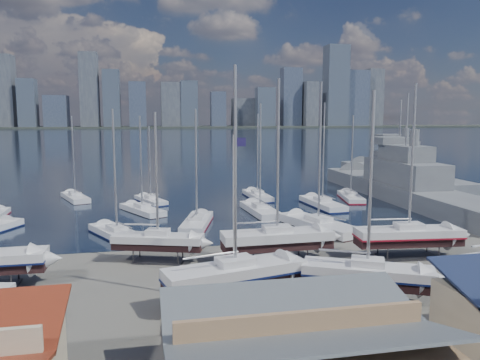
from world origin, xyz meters
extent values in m
plane|color=#605E59|center=(0.00, -10.00, 0.00)|extent=(1400.00, 1400.00, 0.00)
cube|color=#1A293D|center=(0.00, 300.00, -0.15)|extent=(1400.00, 600.00, 0.40)
cube|color=#2D332D|center=(0.00, 560.00, 1.10)|extent=(1400.00, 80.00, 2.20)
cube|color=#595E66|center=(-168.55, 559.47, 44.11)|extent=(22.49, 24.47, 83.83)
cube|color=#3D4756|center=(-141.97, 552.31, 30.18)|extent=(19.55, 21.83, 55.97)
cube|color=#475166|center=(-111.19, 558.58, 20.77)|extent=(26.03, 30.49, 37.14)
cube|color=#595E66|center=(-70.96, 546.95, 46.02)|extent=(21.60, 16.58, 87.63)
cube|color=#3D4756|center=(-45.38, 548.38, 36.00)|extent=(19.42, 28.42, 67.60)
cube|color=#475166|center=(-15.00, 551.59, 29.25)|extent=(20.24, 23.80, 54.09)
cube|color=#595E66|center=(25.78, 548.33, 29.20)|extent=(24.62, 19.72, 54.00)
cube|color=#3D4756|center=(47.64, 546.55, 30.18)|extent=(20.75, 17.93, 55.97)
cube|color=#475166|center=(84.09, 544.87, 23.71)|extent=(18.36, 16.25, 43.03)
cube|color=#595E66|center=(120.24, 563.78, 20.05)|extent=(28.49, 22.03, 35.69)
cube|color=#3D4756|center=(145.71, 546.00, 26.75)|extent=(23.34, 17.87, 49.11)
cube|color=#475166|center=(184.98, 560.84, 40.18)|extent=(25.35, 19.79, 75.95)
cube|color=#595E66|center=(208.39, 554.33, 31.04)|extent=(17.00, 27.45, 57.67)
cube|color=#3D4756|center=(245.53, 554.25, 55.22)|extent=(29.28, 24.05, 106.04)
cube|color=#475166|center=(277.54, 563.71, 39.40)|extent=(30.82, 28.37, 74.41)
cube|color=#595E66|center=(307.39, 565.54, 40.94)|extent=(21.74, 17.03, 77.48)
cube|color=slate|center=(0.00, -26.00, 3.54)|extent=(12.60, 8.40, 1.27)
cube|color=#2D2D33|center=(-5.95, -4.14, 0.08)|extent=(4.81, 3.26, 0.16)
cube|color=black|center=(-5.95, -4.14, 1.52)|extent=(8.20, 4.24, 0.64)
cube|color=silver|center=(-5.95, -4.14, 2.16)|extent=(8.30, 4.56, 0.64)
cube|color=silver|center=(-5.95, -4.14, 2.73)|extent=(2.31, 1.89, 0.50)
cylinder|color=#B2B2B7|center=(-5.95, -4.14, 7.88)|extent=(0.22, 0.22, 10.80)
cube|color=#2D2D33|center=(-0.98, -14.79, 0.08)|extent=(5.91, 3.76, 0.16)
cube|color=black|center=(-0.98, -14.79, 1.60)|extent=(10.21, 4.72, 0.79)
cube|color=silver|center=(-0.98, -14.79, 2.39)|extent=(10.31, 5.13, 0.79)
cube|color=#0D1642|center=(-0.98, -14.79, 2.03)|extent=(10.42, 5.18, 0.16)
cube|color=silver|center=(-0.98, -14.79, 3.04)|extent=(2.82, 2.23, 0.50)
cylinder|color=#B2B2B7|center=(-0.98, -14.79, 9.50)|extent=(0.22, 0.22, 13.41)
cube|color=#2D2D33|center=(4.47, -6.16, 0.08)|extent=(5.49, 2.61, 0.16)
cube|color=black|center=(4.47, -6.16, 1.60)|extent=(9.93, 2.58, 0.79)
cube|color=silver|center=(4.47, -6.16, 2.39)|extent=(9.94, 2.99, 0.79)
cube|color=silver|center=(4.47, -6.16, 3.03)|extent=(2.51, 1.72, 0.50)
cylinder|color=#B2B2B7|center=(4.47, -6.16, 9.45)|extent=(0.22, 0.22, 13.34)
cube|color=#2D2D33|center=(8.09, -16.28, 0.08)|extent=(5.37, 4.16, 0.16)
cube|color=black|center=(8.09, -16.28, 1.55)|extent=(8.90, 5.81, 0.71)
cube|color=silver|center=(8.09, -16.28, 2.26)|extent=(9.06, 6.14, 0.71)
cube|color=#0D1642|center=(8.09, -16.28, 1.94)|extent=(9.15, 6.21, 0.14)
cube|color=silver|center=(8.09, -16.28, 2.87)|extent=(2.65, 2.32, 0.50)
cylinder|color=#B2B2B7|center=(8.09, -16.28, 8.61)|extent=(0.22, 0.22, 11.98)
cube|color=#2D2D33|center=(16.63, -7.36, 0.08)|extent=(5.52, 2.92, 0.16)
cube|color=black|center=(16.63, -7.36, 1.59)|extent=(9.85, 3.19, 0.77)
cube|color=silver|center=(16.63, -7.36, 2.36)|extent=(9.88, 3.60, 0.77)
cube|color=maroon|center=(16.63, -7.36, 2.00)|extent=(9.98, 3.63, 0.15)
cube|color=silver|center=(16.63, -7.36, 3.00)|extent=(2.56, 1.84, 0.50)
cylinder|color=#B2B2B7|center=(16.63, -7.36, 9.28)|extent=(0.22, 0.22, 13.06)
cube|color=black|center=(-17.78, 30.25, -0.24)|extent=(5.23, 9.22, 0.72)
cube|color=silver|center=(-17.78, 30.25, 0.48)|extent=(5.58, 9.36, 0.72)
cube|color=silver|center=(-17.78, 30.25, 1.10)|extent=(2.22, 2.65, 0.50)
cylinder|color=#B2B2B7|center=(-17.78, 30.25, 6.95)|extent=(0.22, 0.22, 12.22)
cube|color=black|center=(-10.06, 5.20, -0.25)|extent=(6.36, 9.49, 0.76)
cube|color=silver|center=(-10.06, 5.20, 0.51)|extent=(6.72, 9.67, 0.76)
cube|color=#0D1642|center=(-10.06, 5.20, 0.16)|extent=(6.79, 9.77, 0.15)
cube|color=silver|center=(-10.06, 5.20, 1.14)|extent=(2.51, 2.84, 0.50)
cylinder|color=#B2B2B7|center=(-10.06, 5.20, 7.30)|extent=(0.22, 0.22, 12.83)
cube|color=black|center=(-7.47, 18.09, -0.24)|extent=(6.05, 9.02, 0.72)
cube|color=silver|center=(-7.47, 18.09, 0.48)|extent=(6.38, 9.19, 0.72)
cube|color=silver|center=(-7.47, 18.09, 1.10)|extent=(2.38, 2.70, 0.50)
cylinder|color=#B2B2B7|center=(-7.47, 18.09, 6.94)|extent=(0.22, 0.22, 12.20)
cube|color=black|center=(-6.27, 25.71, -0.21)|extent=(4.71, 8.16, 0.64)
cube|color=silver|center=(-6.27, 25.71, 0.43)|extent=(5.03, 8.29, 0.64)
cube|color=#0D1642|center=(-6.27, 25.71, 0.14)|extent=(5.08, 8.37, 0.13)
cube|color=silver|center=(-6.27, 25.71, 1.01)|extent=(1.99, 2.36, 0.50)
cylinder|color=#B2B2B7|center=(-6.27, 25.71, 6.17)|extent=(0.22, 0.22, 10.83)
cube|color=black|center=(-1.08, 8.91, -0.26)|extent=(4.70, 9.83, 0.77)
cube|color=silver|center=(-1.08, 8.91, 0.51)|extent=(5.09, 9.94, 0.77)
cube|color=maroon|center=(-1.08, 8.91, 0.16)|extent=(5.14, 10.04, 0.15)
cube|color=silver|center=(-1.08, 8.91, 1.14)|extent=(2.18, 2.73, 0.50)
cylinder|color=#B2B2B7|center=(-1.08, 8.91, 7.35)|extent=(0.22, 0.22, 12.92)
cube|color=black|center=(8.02, 14.59, -0.28)|extent=(3.15, 10.31, 0.81)
cube|color=silver|center=(8.02, 14.59, 0.54)|extent=(3.57, 10.34, 0.81)
cube|color=silver|center=(8.02, 14.59, 1.19)|extent=(1.89, 2.66, 0.50)
cylinder|color=#B2B2B7|center=(8.02, 14.59, 7.80)|extent=(0.22, 0.22, 13.71)
cube|color=black|center=(10.46, 26.19, -0.25)|extent=(2.68, 9.40, 0.74)
cube|color=silver|center=(10.46, 26.19, 0.50)|extent=(3.07, 9.42, 0.74)
cube|color=#0D1642|center=(10.46, 26.19, 0.15)|extent=(3.10, 9.52, 0.15)
cube|color=silver|center=(10.46, 26.19, 1.12)|extent=(1.68, 2.40, 0.50)
cylinder|color=#B2B2B7|center=(10.46, 26.19, 7.15)|extent=(0.22, 0.22, 12.56)
cube|color=black|center=(12.46, 4.53, -0.32)|extent=(6.38, 11.90, 0.93)
cube|color=silver|center=(12.46, 4.53, 0.61)|extent=(6.84, 12.06, 0.93)
cube|color=silver|center=(12.46, 4.53, 1.32)|extent=(2.79, 3.38, 0.50)
cylinder|color=#B2B2B7|center=(12.46, 4.53, 8.92)|extent=(0.22, 0.22, 15.70)
cube|color=black|center=(17.96, 17.36, -0.28)|extent=(3.23, 10.50, 0.83)
cube|color=silver|center=(17.96, 17.36, 0.55)|extent=(3.66, 10.53, 0.83)
cube|color=#0D1642|center=(17.96, 17.36, 0.17)|extent=(3.70, 10.63, 0.17)
cube|color=silver|center=(17.96, 17.36, 1.21)|extent=(1.93, 2.71, 0.50)
cylinder|color=#B2B2B7|center=(17.96, 17.36, 7.94)|extent=(0.22, 0.22, 13.96)
cube|color=black|center=(24.54, 22.14, -0.24)|extent=(4.03, 9.37, 0.73)
cube|color=silver|center=(24.54, 22.14, 0.49)|extent=(4.41, 9.45, 0.73)
cube|color=maroon|center=(24.54, 22.14, 0.15)|extent=(4.45, 9.54, 0.15)
cube|color=silver|center=(24.54, 22.14, 1.10)|extent=(1.98, 2.55, 0.50)
cylinder|color=#B2B2B7|center=(24.54, 22.14, 7.01)|extent=(0.22, 0.22, 12.31)
cube|color=slate|center=(32.67, 20.53, 0.47)|extent=(8.49, 46.89, 4.21)
cube|color=slate|center=(32.67, 20.53, 4.37)|extent=(6.34, 16.49, 3.60)
cube|color=slate|center=(32.67, 20.53, 7.37)|extent=(4.69, 9.44, 2.40)
cube|color=slate|center=(32.77, 25.21, 9.07)|extent=(5.34, 4.79, 1.20)
cylinder|color=#B2B2B7|center=(32.67, 20.53, 12.57)|extent=(0.30, 0.30, 8.00)
cube|color=slate|center=(42.68, 39.62, 0.43)|extent=(7.59, 42.35, 3.80)
cube|color=slate|center=(42.68, 39.62, 4.13)|extent=(5.69, 14.88, 3.60)
cube|color=slate|center=(42.68, 39.62, 7.13)|extent=(4.22, 8.52, 2.40)
cube|color=slate|center=(42.76, 43.85, 8.83)|extent=(4.81, 4.31, 1.20)
cylinder|color=#B2B2B7|center=(42.68, 39.62, 12.33)|extent=(0.30, 0.30, 8.00)
imported|color=gray|center=(-4.78, -18.69, 0.72)|extent=(2.24, 4.43, 1.44)
imported|color=gray|center=(-0.07, -21.68, 0.73)|extent=(4.69, 3.08, 1.46)
imported|color=gray|center=(-0.39, -19.78, 0.67)|extent=(2.48, 4.92, 1.34)
imported|color=gray|center=(7.17, -19.37, 0.79)|extent=(2.69, 5.60, 1.57)
cylinder|color=white|center=(-0.15, -9.80, 5.75)|extent=(0.12, 0.12, 11.50)
cube|color=#1B1542|center=(0.33, -9.80, 10.93)|extent=(0.96, 0.05, 0.67)
camera|label=1|loc=(-6.81, -45.25, 12.78)|focal=35.00mm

